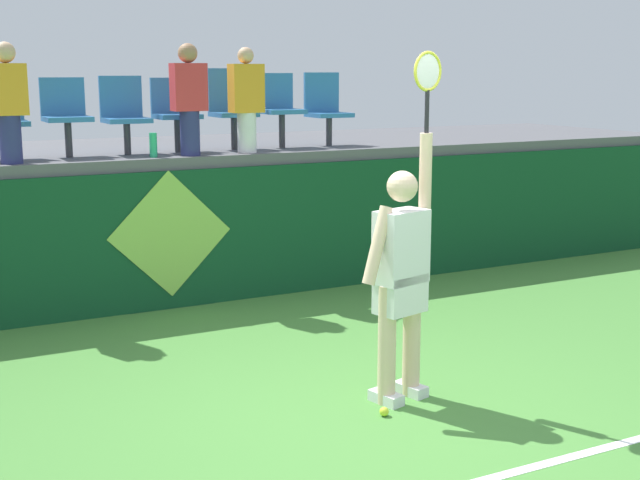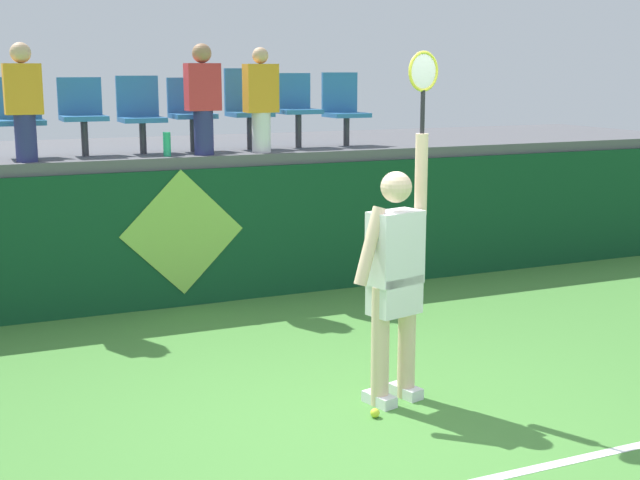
{
  "view_description": "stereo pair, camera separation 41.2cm",
  "coord_description": "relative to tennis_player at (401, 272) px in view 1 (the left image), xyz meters",
  "views": [
    {
      "loc": [
        -2.94,
        -4.74,
        2.36
      ],
      "look_at": [
        0.18,
        1.26,
        1.05
      ],
      "focal_mm": 48.85,
      "sensor_mm": 36.0,
      "label": 1
    },
    {
      "loc": [
        -2.57,
        -4.92,
        2.36
      ],
      "look_at": [
        0.18,
        1.26,
        1.05
      ],
      "focal_mm": 48.85,
      "sensor_mm": 36.0,
      "label": 2
    }
  ],
  "objects": [
    {
      "name": "wall_signage_mount",
      "position": [
        -0.71,
        3.13,
        -0.95
      ],
      "size": [
        1.27,
        0.01,
        1.4
      ],
      "color": "#0F4223",
      "rests_on": "ground_plane"
    },
    {
      "name": "stadium_chair_2",
      "position": [
        -0.93,
        3.84,
        0.99
      ],
      "size": [
        0.44,
        0.42,
        0.8
      ],
      "color": "#38383D",
      "rests_on": "spectator_platform"
    },
    {
      "name": "ground_plane",
      "position": [
        -0.36,
        -0.35,
        -0.95
      ],
      "size": [
        40.0,
        40.0,
        0.0
      ],
      "primitive_type": "plane",
      "color": "#478438"
    },
    {
      "name": "spectator_platform",
      "position": [
        -0.36,
        4.64,
        0.5
      ],
      "size": [
        13.45,
        2.9,
        0.12
      ],
      "primitive_type": "cube",
      "color": "#56565B",
      "rests_on": "court_back_wall"
    },
    {
      "name": "tennis_ball",
      "position": [
        -0.27,
        -0.23,
        -0.92
      ],
      "size": [
        0.07,
        0.07,
        0.07
      ],
      "primitive_type": "sphere",
      "color": "#D1E533",
      "rests_on": "ground_plane"
    },
    {
      "name": "stadium_chair_5",
      "position": [
        0.82,
        3.83,
        1.03
      ],
      "size": [
        0.44,
        0.42,
        0.82
      ],
      "color": "#38383D",
      "rests_on": "spectator_platform"
    },
    {
      "name": "stadium_chair_1",
      "position": [
        -1.52,
        3.83,
        1.0
      ],
      "size": [
        0.44,
        0.42,
        0.78
      ],
      "color": "#38383D",
      "rests_on": "spectator_platform"
    },
    {
      "name": "court_back_wall",
      "position": [
        -0.36,
        3.24,
        -0.25
      ],
      "size": [
        13.45,
        0.2,
        1.39
      ],
      "primitive_type": "cube",
      "color": "#0F4223",
      "rests_on": "ground_plane"
    },
    {
      "name": "spectator_2",
      "position": [
        -0.39,
        3.37,
        1.15
      ],
      "size": [
        0.34,
        0.2,
        1.12
      ],
      "color": "navy",
      "rests_on": "spectator_platform"
    },
    {
      "name": "spectator_1",
      "position": [
        0.25,
        3.41,
        1.12
      ],
      "size": [
        0.34,
        0.2,
        1.09
      ],
      "color": "white",
      "rests_on": "spectator_platform"
    },
    {
      "name": "stadium_chair_4",
      "position": [
        0.25,
        3.84,
        1.04
      ],
      "size": [
        0.44,
        0.42,
        0.87
      ],
      "color": "#38383D",
      "rests_on": "spectator_platform"
    },
    {
      "name": "stadium_chair_0",
      "position": [
        -2.12,
        3.84,
        0.99
      ],
      "size": [
        0.44,
        0.42,
        0.79
      ],
      "color": "#38383D",
      "rests_on": "spectator_platform"
    },
    {
      "name": "tennis_player",
      "position": [
        0.0,
        0.0,
        0.0
      ],
      "size": [
        0.74,
        0.34,
        2.5
      ],
      "color": "white",
      "rests_on": "ground_plane"
    },
    {
      "name": "water_bottle",
      "position": [
        -0.78,
        3.36,
        0.69
      ],
      "size": [
        0.08,
        0.08,
        0.24
      ],
      "primitive_type": "cylinder",
      "color": "#26B272",
      "rests_on": "spectator_platform"
    },
    {
      "name": "stadium_chair_6",
      "position": [
        1.42,
        3.84,
        1.01
      ],
      "size": [
        0.44,
        0.42,
        0.83
      ],
      "color": "#38383D",
      "rests_on": "spectator_platform"
    },
    {
      "name": "spectator_0",
      "position": [
        -2.12,
        3.38,
        1.14
      ],
      "size": [
        0.34,
        0.2,
        1.11
      ],
      "color": "navy",
      "rests_on": "spectator_platform"
    },
    {
      "name": "stadium_chair_3",
      "position": [
        -0.39,
        3.83,
        1.0
      ],
      "size": [
        0.44,
        0.42,
        0.78
      ],
      "color": "#38383D",
      "rests_on": "spectator_platform"
    }
  ]
}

